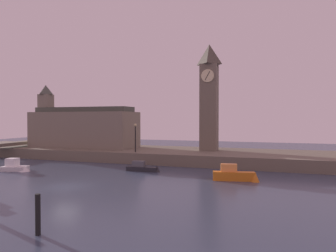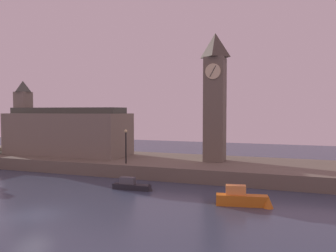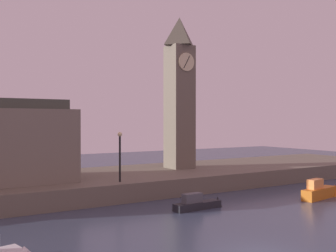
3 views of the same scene
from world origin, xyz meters
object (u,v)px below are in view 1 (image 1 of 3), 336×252
at_px(streetlamp, 135,134).
at_px(mooring_post_right, 38,215).
at_px(boat_ferry_white, 17,167).
at_px(boat_patrol_orange, 236,175).
at_px(parliament_hall, 82,127).
at_px(clock_tower, 209,96).
at_px(boat_barge_dark, 144,168).

xyz_separation_m(streetlamp, mooring_post_right, (5.96, -25.03, -2.88)).
xyz_separation_m(boat_ferry_white, boat_patrol_orange, (24.91, 2.44, 0.12)).
bearing_deg(parliament_hall, boat_patrol_orange, -25.17).
height_order(clock_tower, parliament_hall, clock_tower).
bearing_deg(mooring_post_right, parliament_hall, 120.83).
xyz_separation_m(streetlamp, boat_barge_dark, (3.73, -5.62, -3.57)).
distance_m(parliament_hall, boat_ferry_white, 15.36).
distance_m(parliament_hall, mooring_post_right, 34.71).
distance_m(boat_ferry_white, boat_patrol_orange, 25.03).
height_order(clock_tower, streetlamp, clock_tower).
relative_size(boat_patrol_orange, boat_barge_dark, 1.11).
distance_m(clock_tower, boat_patrol_orange, 16.61).
bearing_deg(boat_barge_dark, clock_tower, 63.67).
relative_size(parliament_hall, streetlamp, 4.40).
bearing_deg(streetlamp, boat_patrol_orange, -28.03).
relative_size(clock_tower, boat_ferry_white, 4.01).
bearing_deg(boat_ferry_white, boat_patrol_orange, 5.60).
xyz_separation_m(streetlamp, boat_ferry_white, (-10.56, -10.09, -3.51)).
distance_m(streetlamp, boat_patrol_orange, 16.61).
height_order(boat_ferry_white, boat_patrol_orange, boat_patrol_orange).
relative_size(clock_tower, parliament_hall, 0.89).
height_order(mooring_post_right, boat_barge_dark, mooring_post_right).
relative_size(streetlamp, boat_patrol_orange, 0.86).
relative_size(clock_tower, boat_barge_dark, 3.70).
xyz_separation_m(parliament_hall, boat_ferry_white, (1.18, -14.70, -4.27)).
relative_size(mooring_post_right, boat_patrol_orange, 0.47).
distance_m(clock_tower, boat_barge_dark, 15.30).
bearing_deg(clock_tower, boat_patrol_orange, -68.49).
height_order(streetlamp, boat_ferry_white, streetlamp).
distance_m(clock_tower, parliament_hall, 21.47).
bearing_deg(boat_patrol_orange, parliament_hall, 154.83).
xyz_separation_m(parliament_hall, boat_patrol_orange, (26.09, -12.26, -4.15)).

